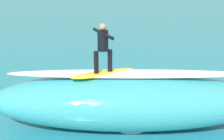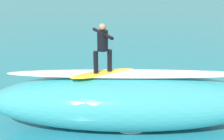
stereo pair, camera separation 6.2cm
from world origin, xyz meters
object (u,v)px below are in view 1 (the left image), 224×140
Objects in this scene: surfer_paddling at (121,81)px; surfer_riding at (103,44)px; surfboard_riding at (103,73)px; surfboard_paddling at (118,85)px.

surfer_riding is at bearing 75.73° from surfer_paddling.
surfer_riding is 4.34m from surfer_paddling.
surfboard_riding is 0.89× the size of surfboard_paddling.
surfer_riding reaches higher than surfboard_paddling.
surfboard_riding reaches higher than surfer_paddling.
surfboard_riding is at bearing 57.12° from surfer_riding.
surfboard_riding reaches higher than surfboard_paddling.
surfboard_riding is at bearing 77.70° from surfboard_paddling.
surfboard_paddling is at bearing -122.94° from surfer_riding.
surfer_riding is (0.00, -0.00, 0.92)m from surfboard_riding.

